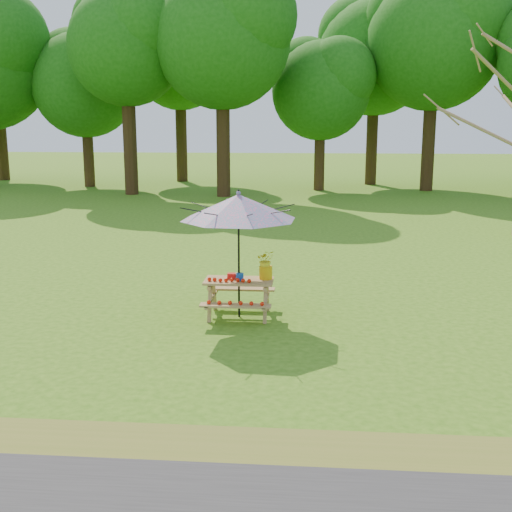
{
  "coord_description": "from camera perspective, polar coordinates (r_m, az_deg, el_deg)",
  "views": [
    {
      "loc": [
        -3.28,
        -8.85,
        3.4
      ],
      "look_at": [
        -4.19,
        1.96,
        1.1
      ],
      "focal_mm": 45.0,
      "sensor_mm": 36.0,
      "label": 1
    }
  ],
  "objects": [
    {
      "name": "produce_bins",
      "position": [
        11.25,
        -1.73,
        -1.81
      ],
      "size": [
        0.29,
        0.36,
        0.13
      ],
      "color": "red",
      "rests_on": "picnic_table"
    },
    {
      "name": "picnic_table",
      "position": [
        11.3,
        -1.52,
        -3.82
      ],
      "size": [
        1.2,
        1.32,
        0.67
      ],
      "color": "olive",
      "rests_on": "ground"
    },
    {
      "name": "treeline",
      "position": [
        31.37,
        11.44,
        20.18
      ],
      "size": [
        60.0,
        12.0,
        16.0
      ],
      "primitive_type": null,
      "color": "#185D0F",
      "rests_on": "ground"
    },
    {
      "name": "tomatoes_row",
      "position": [
        11.05,
        -2.4,
        -2.16
      ],
      "size": [
        0.77,
        0.13,
        0.07
      ],
      "primitive_type": null,
      "color": "red",
      "rests_on": "picnic_table"
    },
    {
      "name": "flower_bucket",
      "position": [
        11.21,
        0.88,
        -0.68
      ],
      "size": [
        0.35,
        0.31,
        0.52
      ],
      "color": "#E0A60B",
      "rests_on": "picnic_table"
    },
    {
      "name": "patio_umbrella",
      "position": [
        10.97,
        -1.57,
        4.37
      ],
      "size": [
        2.57,
        2.57,
        2.25
      ],
      "color": "black",
      "rests_on": "ground"
    }
  ]
}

